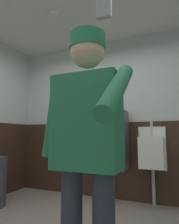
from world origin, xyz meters
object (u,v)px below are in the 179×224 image
object	(u,v)px
urinal_middle	(152,152)
person	(87,135)
cell_phone	(104,5)
urinal_left	(103,150)

from	to	relation	value
urinal_middle	person	size ratio (longest dim) A/B	0.72
urinal_middle	cell_phone	distance (m)	2.49
urinal_left	urinal_middle	xyz separation A→B (m)	(0.75, 0.00, 0.00)
person	cell_phone	xyz separation A→B (m)	(0.29, -0.50, 0.51)
urinal_middle	cell_phone	size ratio (longest dim) A/B	11.27
urinal_left	urinal_middle	size ratio (longest dim) A/B	1.00
person	urinal_left	bearing A→B (deg)	105.65
urinal_left	cell_phone	size ratio (longest dim) A/B	11.27
person	cell_phone	distance (m)	0.77
person	cell_phone	bearing A→B (deg)	-59.90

